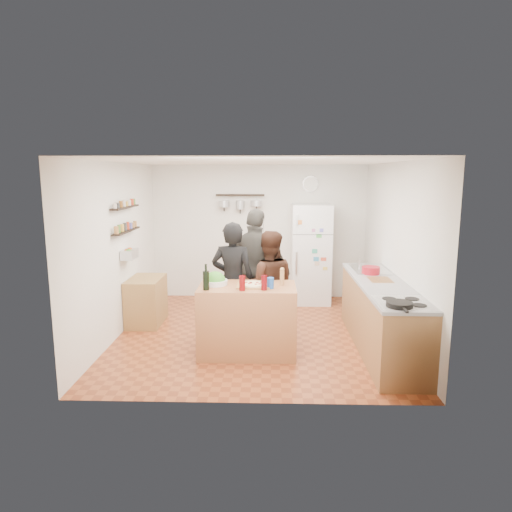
{
  "coord_description": "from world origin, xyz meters",
  "views": [
    {
      "loc": [
        0.2,
        -6.46,
        2.33
      ],
      "look_at": [
        0.0,
        0.1,
        1.15
      ],
      "focal_mm": 32.0,
      "sensor_mm": 36.0,
      "label": 1
    }
  ],
  "objects_px": {
    "salad_bowl": "(215,282)",
    "salt_canister": "(271,283)",
    "prep_island": "(247,320)",
    "person_center": "(269,285)",
    "wall_clock": "(311,184)",
    "fridge": "(311,254)",
    "side_table": "(146,301)",
    "pepper_mill": "(282,278)",
    "person_back": "(256,269)",
    "counter_run": "(381,317)",
    "wine_bottle": "(206,281)",
    "person_left": "(233,281)",
    "skillet": "(399,304)",
    "red_bowl": "(371,270)"
  },
  "relations": [
    {
      "from": "salt_canister",
      "to": "wall_clock",
      "type": "xyz_separation_m",
      "value": [
        0.74,
        2.95,
        1.17
      ]
    },
    {
      "from": "skillet",
      "to": "red_bowl",
      "type": "bearing_deg",
      "value": 88.27
    },
    {
      "from": "prep_island",
      "to": "person_center",
      "type": "xyz_separation_m",
      "value": [
        0.27,
        0.56,
        0.32
      ]
    },
    {
      "from": "prep_island",
      "to": "skillet",
      "type": "bearing_deg",
      "value": -28.77
    },
    {
      "from": "prep_island",
      "to": "salad_bowl",
      "type": "relative_size",
      "value": 3.9
    },
    {
      "from": "salad_bowl",
      "to": "person_center",
      "type": "height_order",
      "value": "person_center"
    },
    {
      "from": "salad_bowl",
      "to": "person_back",
      "type": "xyz_separation_m",
      "value": [
        0.51,
        1.02,
        -0.03
      ]
    },
    {
      "from": "fridge",
      "to": "side_table",
      "type": "distance_m",
      "value": 3.05
    },
    {
      "from": "fridge",
      "to": "person_left",
      "type": "bearing_deg",
      "value": -122.82
    },
    {
      "from": "salad_bowl",
      "to": "red_bowl",
      "type": "relative_size",
      "value": 1.26
    },
    {
      "from": "salt_canister",
      "to": "side_table",
      "type": "height_order",
      "value": "salt_canister"
    },
    {
      "from": "salt_canister",
      "to": "person_back",
      "type": "xyz_separation_m",
      "value": [
        -0.21,
        1.19,
        -0.07
      ]
    },
    {
      "from": "salad_bowl",
      "to": "salt_canister",
      "type": "xyz_separation_m",
      "value": [
        0.72,
        -0.17,
        0.04
      ]
    },
    {
      "from": "person_left",
      "to": "counter_run",
      "type": "xyz_separation_m",
      "value": [
        2.02,
        -0.34,
        -0.39
      ]
    },
    {
      "from": "wall_clock",
      "to": "salt_canister",
      "type": "bearing_deg",
      "value": -104.03
    },
    {
      "from": "person_center",
      "to": "wall_clock",
      "type": "xyz_separation_m",
      "value": [
        0.76,
        2.27,
        1.37
      ]
    },
    {
      "from": "pepper_mill",
      "to": "counter_run",
      "type": "bearing_deg",
      "value": 6.51
    },
    {
      "from": "salt_canister",
      "to": "person_left",
      "type": "relative_size",
      "value": 0.08
    },
    {
      "from": "skillet",
      "to": "red_bowl",
      "type": "distance_m",
      "value": 1.65
    },
    {
      "from": "pepper_mill",
      "to": "wall_clock",
      "type": "distance_m",
      "value": 3.07
    },
    {
      "from": "person_center",
      "to": "fridge",
      "type": "relative_size",
      "value": 0.87
    },
    {
      "from": "salt_canister",
      "to": "wine_bottle",
      "type": "bearing_deg",
      "value": -172.87
    },
    {
      "from": "prep_island",
      "to": "salt_canister",
      "type": "height_order",
      "value": "salt_canister"
    },
    {
      "from": "person_back",
      "to": "skillet",
      "type": "height_order",
      "value": "person_back"
    },
    {
      "from": "person_left",
      "to": "counter_run",
      "type": "distance_m",
      "value": 2.08
    },
    {
      "from": "salt_canister",
      "to": "person_center",
      "type": "relative_size",
      "value": 0.09
    },
    {
      "from": "person_left",
      "to": "side_table",
      "type": "relative_size",
      "value": 2.11
    },
    {
      "from": "prep_island",
      "to": "pepper_mill",
      "type": "height_order",
      "value": "pepper_mill"
    },
    {
      "from": "counter_run",
      "to": "red_bowl",
      "type": "bearing_deg",
      "value": 95.47
    },
    {
      "from": "wine_bottle",
      "to": "fridge",
      "type": "xyz_separation_m",
      "value": [
        1.54,
        2.72,
        -0.13
      ]
    },
    {
      "from": "person_back",
      "to": "skillet",
      "type": "bearing_deg",
      "value": 152.67
    },
    {
      "from": "counter_run",
      "to": "wall_clock",
      "type": "height_order",
      "value": "wall_clock"
    },
    {
      "from": "pepper_mill",
      "to": "skillet",
      "type": "height_order",
      "value": "pepper_mill"
    },
    {
      "from": "salt_canister",
      "to": "person_back",
      "type": "relative_size",
      "value": 0.08
    },
    {
      "from": "pepper_mill",
      "to": "person_center",
      "type": "xyz_separation_m",
      "value": [
        -0.18,
        0.51,
        -0.22
      ]
    },
    {
      "from": "pepper_mill",
      "to": "salt_canister",
      "type": "bearing_deg",
      "value": -131.42
    },
    {
      "from": "wine_bottle",
      "to": "person_left",
      "type": "height_order",
      "value": "person_left"
    },
    {
      "from": "counter_run",
      "to": "wine_bottle",
      "type": "bearing_deg",
      "value": -169.54
    },
    {
      "from": "counter_run",
      "to": "salad_bowl",
      "type": "bearing_deg",
      "value": -176.05
    },
    {
      "from": "person_left",
      "to": "side_table",
      "type": "bearing_deg",
      "value": -15.38
    },
    {
      "from": "salad_bowl",
      "to": "counter_run",
      "type": "relative_size",
      "value": 0.12
    },
    {
      "from": "prep_island",
      "to": "side_table",
      "type": "relative_size",
      "value": 1.56
    },
    {
      "from": "person_back",
      "to": "counter_run",
      "type": "bearing_deg",
      "value": 176.92
    },
    {
      "from": "salad_bowl",
      "to": "skillet",
      "type": "xyz_separation_m",
      "value": [
        2.11,
        -0.98,
        0.01
      ]
    },
    {
      "from": "person_center",
      "to": "skillet",
      "type": "xyz_separation_m",
      "value": [
        1.41,
        -1.49,
        0.17
      ]
    },
    {
      "from": "prep_island",
      "to": "counter_run",
      "type": "xyz_separation_m",
      "value": [
        1.79,
        0.2,
        -0.01
      ]
    },
    {
      "from": "prep_island",
      "to": "person_left",
      "type": "height_order",
      "value": "person_left"
    },
    {
      "from": "prep_island",
      "to": "fridge",
      "type": "distance_m",
      "value": 2.75
    },
    {
      "from": "wine_bottle",
      "to": "skillet",
      "type": "distance_m",
      "value": 2.3
    },
    {
      "from": "salad_bowl",
      "to": "wall_clock",
      "type": "bearing_deg",
      "value": 62.35
    }
  ]
}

